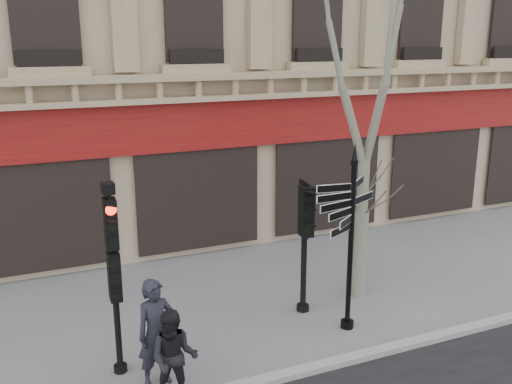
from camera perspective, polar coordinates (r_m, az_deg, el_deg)
ground at (r=11.82m, az=2.02°, el=-14.20°), size 80.00×80.00×0.00m
kerb at (r=10.73m, az=5.39°, el=-17.23°), size 80.00×0.25×0.12m
fingerpost at (r=11.28m, az=9.62°, el=-1.47°), size 2.02×2.02×3.88m
traffic_signal_main at (r=10.03m, az=-14.14°, el=-6.26°), size 0.39×0.28×3.50m
traffic_signal_secondary at (r=12.08m, az=4.89°, el=-3.29°), size 0.52×0.40×2.84m
plane_tree at (r=12.45m, az=11.32°, el=13.64°), size 2.96×2.96×7.87m
pedestrian_a at (r=10.08m, az=-9.94°, el=-13.73°), size 0.79×0.61×1.93m
pedestrian_b at (r=9.62m, az=-8.19°, el=-16.13°), size 0.98×0.89×1.64m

